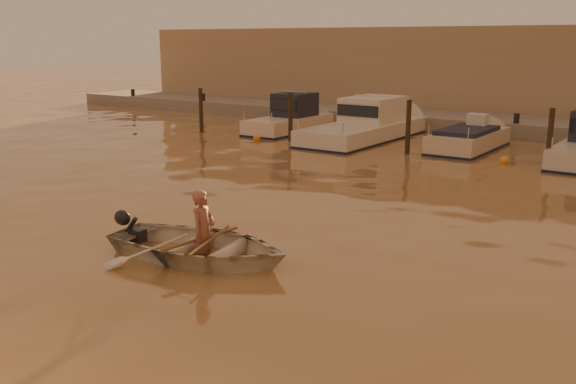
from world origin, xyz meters
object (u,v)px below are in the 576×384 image
Objects in this scene: dinghy at (199,246)px; moored_boat_2 at (365,125)px; moored_boat_3 at (468,144)px; person at (203,233)px; waterfront_building at (518,74)px; moored_boat_1 at (289,118)px.

moored_boat_2 is at bearing 7.69° from dinghy.
moored_boat_2 is at bearing 180.00° from moored_boat_3.
dinghy is 16.09m from moored_boat_2.
dinghy is at bearing -73.16° from moored_boat_2.
waterfront_building reaches higher than person.
moored_boat_1 is 1.05× the size of moored_boat_3.
moored_boat_1 is (-8.70, 15.38, 0.09)m from person.
moored_boat_3 is (-0.23, 15.38, -0.31)m from person.
waterfront_building is at bearing 97.01° from moored_boat_3.
person is 0.30× the size of moored_boat_1.
dinghy is 0.66× the size of moored_boat_1.
waterfront_building is at bearing 73.91° from moored_boat_2.
person is (0.10, 0.02, 0.27)m from dinghy.
moored_boat_2 is at bearing 0.00° from moored_boat_1.
dinghy is at bearing -89.49° from moored_boat_3.
moored_boat_2 reaches higher than moored_boat_3.
waterfront_building reaches higher than moored_boat_2.
moored_boat_1 is at bearing 180.00° from moored_boat_2.
waterfront_building is (-1.35, 11.00, 2.17)m from moored_boat_3.
person is 0.04× the size of waterfront_building.
moored_boat_3 is (-0.14, 15.40, -0.04)m from dinghy.
moored_boat_2 is 0.18× the size of waterfront_building.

